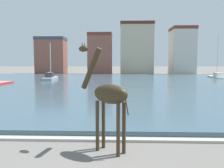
# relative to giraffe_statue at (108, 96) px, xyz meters

# --- Properties ---
(harbor_water) EXTENTS (89.75, 50.46, 0.36)m
(harbor_water) POSITION_rel_giraffe_statue_xyz_m (-0.19, 26.78, -2.08)
(harbor_water) COLOR #3D5666
(harbor_water) RESTS_ON ground
(quay_edge_coping) EXTENTS (89.75, 0.50, 0.12)m
(quay_edge_coping) POSITION_rel_giraffe_statue_xyz_m (-0.19, 1.30, -2.20)
(quay_edge_coping) COLOR #ADA89E
(quay_edge_coping) RESTS_ON ground
(giraffe_statue) EXTENTS (2.27, 1.76, 4.43)m
(giraffe_statue) POSITION_rel_giraffe_statue_xyz_m (0.00, 0.00, 0.00)
(giraffe_statue) COLOR #382B19
(giraffe_statue) RESTS_ON ground
(sailboat_grey) EXTENTS (2.06, 6.72, 6.75)m
(sailboat_grey) POSITION_rel_giraffe_statue_xyz_m (-11.77, 32.36, -1.70)
(sailboat_grey) COLOR #939399
(sailboat_grey) RESTS_ON ground
(sailboat_white) EXTENTS (2.09, 6.20, 8.85)m
(sailboat_white) POSITION_rel_giraffe_statue_xyz_m (19.22, 38.31, -1.77)
(sailboat_white) COLOR white
(sailboat_white) RESTS_ON ground
(townhouse_wide_warehouse) EXTENTS (7.71, 5.28, 9.85)m
(townhouse_wide_warehouse) POSITION_rel_giraffe_statue_xyz_m (-18.08, 54.76, 2.68)
(townhouse_wide_warehouse) COLOR #8E5142
(townhouse_wide_warehouse) RESTS_ON ground
(townhouse_corner_house) EXTENTS (6.22, 6.06, 10.82)m
(townhouse_corner_house) POSITION_rel_giraffe_statue_xyz_m (-4.97, 54.63, 3.16)
(townhouse_corner_house) COLOR #8E5142
(townhouse_corner_house) RESTS_ON ground
(townhouse_tall_gabled) EXTENTS (8.67, 5.12, 13.63)m
(townhouse_tall_gabled) POSITION_rel_giraffe_statue_xyz_m (4.63, 54.80, 4.56)
(townhouse_tall_gabled) COLOR #C6B293
(townhouse_tall_gabled) RESTS_ON ground
(townhouse_end_terrace) EXTENTS (5.82, 7.58, 12.28)m
(townhouse_end_terrace) POSITION_rel_giraffe_statue_xyz_m (16.47, 54.95, 3.89)
(townhouse_end_terrace) COLOR beige
(townhouse_end_terrace) RESTS_ON ground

